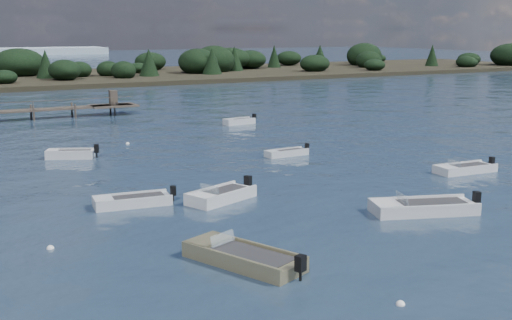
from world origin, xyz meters
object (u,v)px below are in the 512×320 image
dinghy_mid_grey (132,203)px  tender_far_white (70,156)px  dinghy_extra_b (221,197)px  tender_far_grey_b (239,123)px  dinghy_near_olive (243,260)px  dinghy_extra_a (287,154)px  dinghy_mid_white_a (423,209)px  dinghy_mid_white_b (465,170)px

dinghy_mid_grey → tender_far_white: tender_far_white is taller
dinghy_mid_grey → dinghy_extra_b: (4.65, -1.35, 0.03)m
dinghy_mid_grey → tender_far_grey_b: size_ratio=1.27×
dinghy_near_olive → dinghy_extra_a: size_ratio=1.50×
dinghy_mid_grey → dinghy_near_olive: dinghy_near_olive is taller
dinghy_mid_grey → tender_far_white: 14.71m
dinghy_extra_b → tender_far_white: (-4.82, 16.06, 0.00)m
dinghy_extra_a → tender_far_white: size_ratio=0.97×
dinghy_mid_grey → dinghy_extra_b: bearing=-16.2°
tender_far_white → dinghy_mid_white_a: 26.58m
dinghy_mid_white_b → tender_far_white: tender_far_white is taller
dinghy_extra_b → dinghy_extra_a: (9.76, 9.38, -0.04)m
dinghy_mid_grey → tender_far_grey_b: (18.48, 24.25, 0.02)m
dinghy_mid_grey → tender_far_white: size_ratio=1.19×
dinghy_near_olive → dinghy_mid_white_b: bearing=21.8°
dinghy_mid_white_b → tender_far_white: 28.03m
dinghy_mid_white_a → tender_far_white: bearing=119.5°
dinghy_mid_white_b → tender_far_white: size_ratio=1.21×
dinghy_near_olive → dinghy_extra_b: 9.88m
dinghy_mid_grey → dinghy_mid_white_b: bearing=-6.2°
dinghy_extra_b → dinghy_extra_a: dinghy_extra_b is taller
dinghy_mid_grey → tender_far_grey_b: tender_far_grey_b is taller
dinghy_near_olive → dinghy_mid_grey: bearing=97.2°
dinghy_extra_b → dinghy_mid_white_a: 10.88m
dinghy_mid_white_b → dinghy_mid_white_a: (-9.11, -6.03, 0.03)m
dinghy_near_olive → dinghy_mid_white_a: 11.79m
dinghy_mid_grey → dinghy_mid_white_a: dinghy_mid_white_a is taller
dinghy_near_olive → dinghy_extra_b: size_ratio=1.23×
dinghy_mid_white_b → dinghy_extra_b: size_ratio=1.01×
tender_far_white → tender_far_grey_b: bearing=27.1°
dinghy_mid_grey → dinghy_mid_white_b: size_ratio=0.98×
dinghy_mid_grey → dinghy_mid_white_a: (12.92, -8.43, 0.02)m
dinghy_mid_white_b → dinghy_extra_b: dinghy_extra_b is taller
dinghy_near_olive → dinghy_extra_a: bearing=55.0°
dinghy_near_olive → tender_far_white: size_ratio=1.47×
dinghy_mid_grey → dinghy_extra_b: dinghy_extra_b is taller
dinghy_extra_b → dinghy_extra_a: size_ratio=1.23×
tender_far_grey_b → dinghy_mid_white_a: (-5.56, -32.67, 0.01)m
tender_far_grey_b → dinghy_mid_white_a: size_ratio=0.61×
dinghy_extra_b → dinghy_mid_white_b: bearing=-3.5°
dinghy_mid_grey → dinghy_near_olive: size_ratio=0.81×
dinghy_mid_white_b → dinghy_mid_grey: bearing=173.8°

